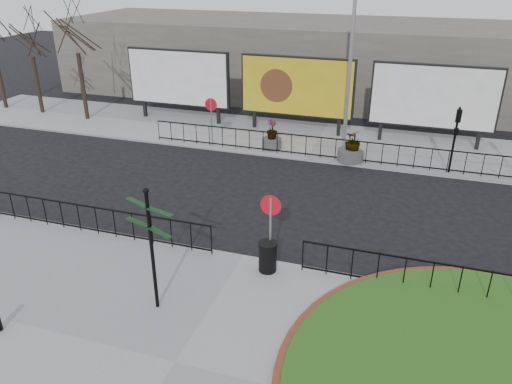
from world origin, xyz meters
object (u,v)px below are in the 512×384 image
at_px(lamp_post, 351,54).
at_px(fingerpost_sign, 151,238).
at_px(billboard_mid, 297,87).
at_px(planter_b, 349,152).
at_px(litter_bin, 268,257).
at_px(planter_c, 354,150).
at_px(planter_a, 272,138).

bearing_deg(lamp_post, fingerpost_sign, -101.58).
height_order(billboard_mid, planter_b, billboard_mid).
bearing_deg(litter_bin, billboard_mid, 100.35).
bearing_deg(planter_b, lamp_post, 107.12).
bearing_deg(planter_c, lamp_post, 113.41).
bearing_deg(lamp_post, billboard_mid, 146.75).
relative_size(billboard_mid, lamp_post, 0.67).
distance_m(lamp_post, planter_c, 4.50).
bearing_deg(fingerpost_sign, billboard_mid, 114.37).
height_order(billboard_mid, fingerpost_sign, billboard_mid).
bearing_deg(planter_c, planter_a, 172.60).
relative_size(fingerpost_sign, litter_bin, 3.69).
distance_m(planter_a, planter_c, 4.22).
height_order(lamp_post, planter_c, lamp_post).
xyz_separation_m(billboard_mid, planter_b, (3.50, -3.57, -2.04)).
bearing_deg(litter_bin, planter_b, 84.17).
distance_m(litter_bin, planter_b, 10.05).
bearing_deg(billboard_mid, planter_c, -43.99).
xyz_separation_m(billboard_mid, lamp_post, (3.01, -1.97, 2.23)).
height_order(planter_a, planter_b, planter_a).
bearing_deg(fingerpost_sign, planter_b, 98.94).
distance_m(billboard_mid, fingerpost_sign, 16.20).
relative_size(lamp_post, planter_b, 6.56).
relative_size(lamp_post, planter_a, 6.28).
relative_size(billboard_mid, planter_c, 4.09).
relative_size(litter_bin, planter_a, 0.67).
height_order(lamp_post, planter_a, lamp_post).
xyz_separation_m(litter_bin, planter_c, (1.22, 10.00, 0.06)).
height_order(fingerpost_sign, litter_bin, fingerpost_sign).
height_order(fingerpost_sign, planter_c, fingerpost_sign).
relative_size(litter_bin, planter_c, 0.65).
distance_m(billboard_mid, planter_b, 5.40).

